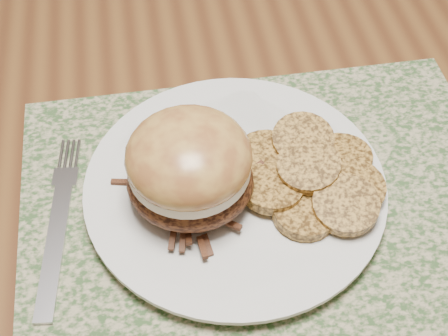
% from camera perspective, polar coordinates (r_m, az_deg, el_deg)
% --- Properties ---
extents(dining_table, '(1.50, 0.90, 0.75)m').
position_cam_1_polar(dining_table, '(0.76, 9.67, 3.57)').
color(dining_table, brown).
rests_on(dining_table, ground).
extents(placemat, '(0.45, 0.33, 0.00)m').
position_cam_1_polar(placemat, '(0.58, 3.99, -3.24)').
color(placemat, '#335129').
rests_on(placemat, dining_table).
extents(dinner_plate, '(0.26, 0.26, 0.02)m').
position_cam_1_polar(dinner_plate, '(0.57, 1.01, -1.75)').
color(dinner_plate, silver).
rests_on(dinner_plate, placemat).
extents(pork_sandwich, '(0.13, 0.13, 0.08)m').
position_cam_1_polar(pork_sandwich, '(0.53, -3.19, 0.10)').
color(pork_sandwich, black).
rests_on(pork_sandwich, dinner_plate).
extents(roasted_potatoes, '(0.15, 0.16, 0.04)m').
position_cam_1_polar(roasted_potatoes, '(0.57, 8.04, -0.65)').
color(roasted_potatoes, '#AE7D33').
rests_on(roasted_potatoes, dinner_plate).
extents(fork, '(0.04, 0.20, 0.00)m').
position_cam_1_polar(fork, '(0.58, -14.87, -4.69)').
color(fork, '#B4B4BB').
rests_on(fork, placemat).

